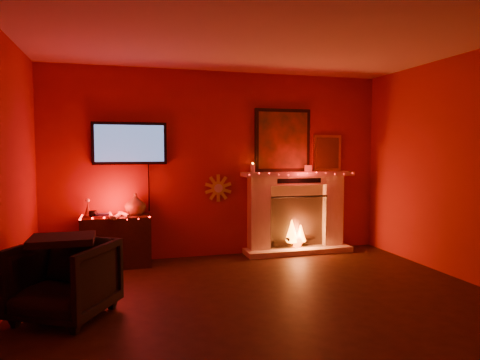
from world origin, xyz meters
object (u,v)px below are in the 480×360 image
object	(u,v)px
sunburst_clock	(218,188)
armchair	(64,280)
console_table	(118,238)
tv	(130,144)
fireplace	(296,205)

from	to	relation	value
sunburst_clock	armchair	size ratio (longest dim) A/B	0.51
sunburst_clock	console_table	size ratio (longest dim) A/B	0.41
sunburst_clock	tv	bearing A→B (deg)	-178.76
fireplace	armchair	bearing A→B (deg)	-149.12
fireplace	tv	xyz separation A→B (m)	(-2.44, 0.06, 0.92)
sunburst_clock	console_table	world-z (taller)	sunburst_clock
console_table	armchair	size ratio (longest dim) A/B	1.23
tv	armchair	distance (m)	2.40
fireplace	tv	distance (m)	2.61
sunburst_clock	fireplace	bearing A→B (deg)	-4.37
console_table	tv	bearing A→B (deg)	45.61
fireplace	armchair	distance (m)	3.62
fireplace	armchair	xyz separation A→B (m)	(-3.09, -1.85, -0.36)
fireplace	console_table	size ratio (longest dim) A/B	2.24
tv	console_table	size ratio (longest dim) A/B	1.27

